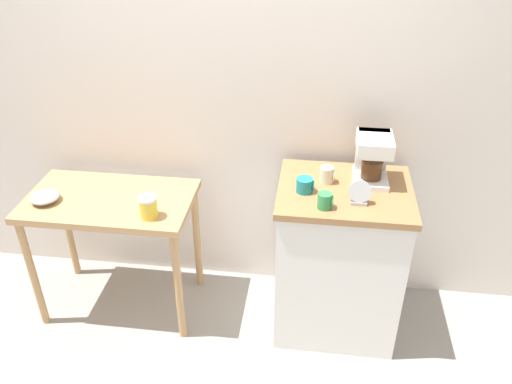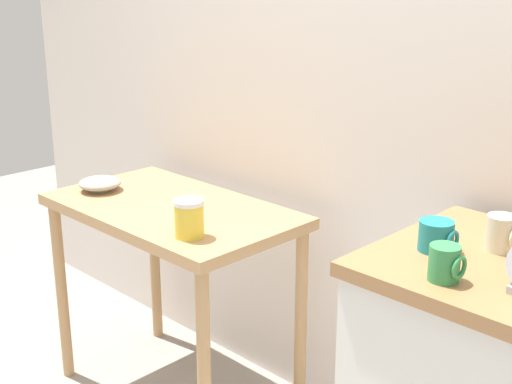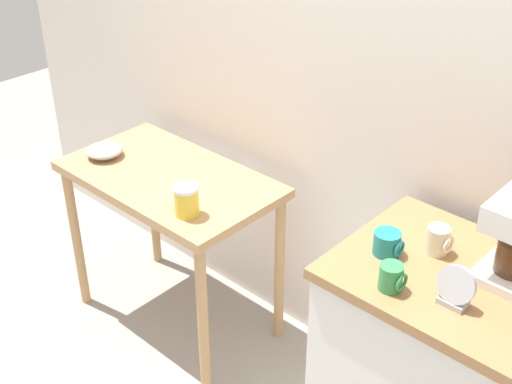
{
  "view_description": "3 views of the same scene",
  "coord_description": "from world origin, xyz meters",
  "px_view_note": "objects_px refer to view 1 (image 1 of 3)",
  "views": [
    {
      "loc": [
        0.5,
        -2.29,
        2.32
      ],
      "look_at": [
        0.21,
        -0.03,
        0.92
      ],
      "focal_mm": 36.32,
      "sensor_mm": 36.0,
      "label": 1
    },
    {
      "loc": [
        1.26,
        -1.45,
        1.59
      ],
      "look_at": [
        -0.12,
        -0.06,
        0.97
      ],
      "focal_mm": 49.23,
      "sensor_mm": 36.0,
      "label": 2
    },
    {
      "loc": [
        1.32,
        -1.55,
        2.18
      ],
      "look_at": [
        -0.07,
        -0.03,
        0.95
      ],
      "focal_mm": 47.71,
      "sensor_mm": 36.0,
      "label": 3
    }
  ],
  "objects_px": {
    "bowl_stoneware": "(45,197)",
    "mug_tall_green": "(325,201)",
    "coffee_maker": "(373,156)",
    "canister_enamel": "(148,207)",
    "table_clock": "(360,194)",
    "mug_dark_teal": "(305,185)",
    "mug_small_cream": "(327,175)"
  },
  "relations": [
    {
      "from": "bowl_stoneware",
      "to": "mug_tall_green",
      "type": "relative_size",
      "value": 1.98
    },
    {
      "from": "bowl_stoneware",
      "to": "mug_tall_green",
      "type": "bearing_deg",
      "value": -3.76
    },
    {
      "from": "coffee_maker",
      "to": "canister_enamel",
      "type": "bearing_deg",
      "value": -166.16
    },
    {
      "from": "bowl_stoneware",
      "to": "mug_tall_green",
      "type": "distance_m",
      "value": 1.53
    },
    {
      "from": "table_clock",
      "to": "coffee_maker",
      "type": "bearing_deg",
      "value": 74.78
    },
    {
      "from": "mug_dark_teal",
      "to": "table_clock",
      "type": "relative_size",
      "value": 0.74
    },
    {
      "from": "coffee_maker",
      "to": "mug_tall_green",
      "type": "relative_size",
      "value": 3.18
    },
    {
      "from": "bowl_stoneware",
      "to": "table_clock",
      "type": "height_order",
      "value": "table_clock"
    },
    {
      "from": "bowl_stoneware",
      "to": "mug_small_cream",
      "type": "height_order",
      "value": "mug_small_cream"
    },
    {
      "from": "mug_tall_green",
      "to": "canister_enamel",
      "type": "bearing_deg",
      "value": 178.22
    },
    {
      "from": "coffee_maker",
      "to": "mug_small_cream",
      "type": "distance_m",
      "value": 0.25
    },
    {
      "from": "canister_enamel",
      "to": "mug_dark_teal",
      "type": "xyz_separation_m",
      "value": [
        0.8,
        0.11,
        0.13
      ]
    },
    {
      "from": "coffee_maker",
      "to": "table_clock",
      "type": "xyz_separation_m",
      "value": [
        -0.07,
        -0.25,
        -0.09
      ]
    },
    {
      "from": "bowl_stoneware",
      "to": "canister_enamel",
      "type": "distance_m",
      "value": 0.62
    },
    {
      "from": "mug_dark_teal",
      "to": "mug_tall_green",
      "type": "xyz_separation_m",
      "value": [
        0.1,
        -0.14,
        0.0
      ]
    },
    {
      "from": "canister_enamel",
      "to": "mug_tall_green",
      "type": "distance_m",
      "value": 0.92
    },
    {
      "from": "mug_small_cream",
      "to": "bowl_stoneware",
      "type": "bearing_deg",
      "value": -174.37
    },
    {
      "from": "canister_enamel",
      "to": "table_clock",
      "type": "xyz_separation_m",
      "value": [
        1.08,
        0.03,
        0.15
      ]
    },
    {
      "from": "coffee_maker",
      "to": "table_clock",
      "type": "relative_size",
      "value": 2.09
    },
    {
      "from": "mug_dark_teal",
      "to": "coffee_maker",
      "type": "bearing_deg",
      "value": 26.68
    },
    {
      "from": "canister_enamel",
      "to": "mug_dark_teal",
      "type": "height_order",
      "value": "mug_dark_teal"
    },
    {
      "from": "bowl_stoneware",
      "to": "mug_tall_green",
      "type": "xyz_separation_m",
      "value": [
        1.52,
        -0.1,
        0.16
      ]
    },
    {
      "from": "coffee_maker",
      "to": "mug_tall_green",
      "type": "xyz_separation_m",
      "value": [
        -0.23,
        -0.31,
        -0.1
      ]
    },
    {
      "from": "bowl_stoneware",
      "to": "mug_dark_teal",
      "type": "relative_size",
      "value": 1.75
    },
    {
      "from": "canister_enamel",
      "to": "coffee_maker",
      "type": "relative_size",
      "value": 0.47
    },
    {
      "from": "mug_tall_green",
      "to": "table_clock",
      "type": "xyz_separation_m",
      "value": [
        0.17,
        0.06,
        0.01
      ]
    },
    {
      "from": "bowl_stoneware",
      "to": "mug_dark_teal",
      "type": "xyz_separation_m",
      "value": [
        1.42,
        0.04,
        0.16
      ]
    },
    {
      "from": "canister_enamel",
      "to": "mug_tall_green",
      "type": "bearing_deg",
      "value": -1.78
    },
    {
      "from": "coffee_maker",
      "to": "mug_small_cream",
      "type": "xyz_separation_m",
      "value": [
        -0.23,
        -0.06,
        -0.1
      ]
    },
    {
      "from": "canister_enamel",
      "to": "mug_tall_green",
      "type": "xyz_separation_m",
      "value": [
        0.91,
        -0.03,
        0.13
      ]
    },
    {
      "from": "mug_dark_teal",
      "to": "mug_small_cream",
      "type": "height_order",
      "value": "mug_small_cream"
    },
    {
      "from": "canister_enamel",
      "to": "coffee_maker",
      "type": "bearing_deg",
      "value": 13.84
    }
  ]
}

